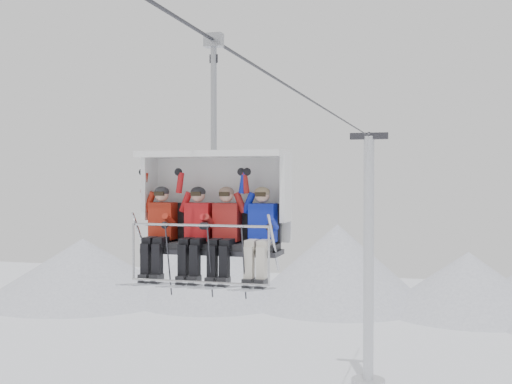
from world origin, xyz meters
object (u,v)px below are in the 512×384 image
(chairlift_carrier, at_px, (216,200))
(skier_far_left, at_px, (160,228))
(skier_center_left, at_px, (196,229))
(lift_tower_right, at_px, (369,277))
(skier_center_right, at_px, (225,230))
(skier_far_right, at_px, (261,231))

(chairlift_carrier, bearing_deg, skier_far_left, -160.99)
(chairlift_carrier, distance_m, skier_center_left, 0.61)
(lift_tower_right, bearing_deg, skier_center_right, -89.42)
(skier_far_right, bearing_deg, skier_center_left, 180.00)
(chairlift_carrier, bearing_deg, skier_center_left, -127.96)
(skier_center_right, bearing_deg, skier_far_right, 0.00)
(lift_tower_right, bearing_deg, skier_center_left, -90.55)
(skier_far_left, bearing_deg, skier_far_right, 0.00)
(skier_far_left, bearing_deg, lift_tower_right, 87.96)
(skier_center_right, xyz_separation_m, skier_far_right, (0.60, 0.00, 0.00))
(lift_tower_right, height_order, skier_far_left, lift_tower_right)
(chairlift_carrier, bearing_deg, skier_center_right, -50.50)
(skier_far_left, bearing_deg, chairlift_carrier, 19.01)
(lift_tower_right, height_order, chairlift_carrier, lift_tower_right)
(skier_far_left, distance_m, skier_far_right, 1.73)
(chairlift_carrier, xyz_separation_m, skier_center_right, (0.25, -0.30, -0.47))
(lift_tower_right, relative_size, skier_center_left, 7.99)
(skier_center_left, height_order, skier_far_right, same)
(skier_far_left, relative_size, skier_center_left, 1.00)
(chairlift_carrier, relative_size, skier_far_left, 2.36)
(chairlift_carrier, relative_size, skier_far_right, 2.36)
(lift_tower_right, distance_m, skier_far_left, 25.12)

